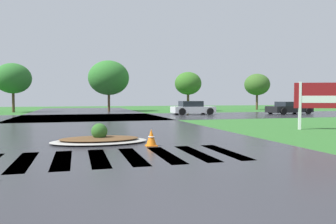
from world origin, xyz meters
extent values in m
cube|color=#2B2B30|center=(0.00, 10.00, 0.00)|extent=(11.67, 80.00, 0.01)
cube|color=#2B2B30|center=(0.00, 23.89, 0.00)|extent=(90.00, 10.50, 0.01)
cube|color=white|center=(-2.25, 5.32, 0.00)|extent=(0.45, 2.81, 0.01)
cube|color=white|center=(-1.35, 5.32, 0.00)|extent=(0.45, 2.81, 0.01)
cube|color=white|center=(-0.45, 5.32, 0.00)|extent=(0.45, 2.81, 0.01)
cube|color=white|center=(0.45, 5.32, 0.00)|extent=(0.45, 2.81, 0.01)
cube|color=white|center=(1.35, 5.32, 0.00)|extent=(0.45, 2.81, 0.01)
cube|color=white|center=(2.25, 5.32, 0.00)|extent=(0.45, 2.81, 0.01)
cube|color=white|center=(3.15, 5.32, 0.00)|extent=(0.45, 2.81, 0.01)
cube|color=white|center=(9.66, 10.50, 1.18)|extent=(0.16, 0.16, 2.36)
cube|color=maroon|center=(10.58, 10.11, 1.69)|extent=(2.38, 1.08, 1.25)
cube|color=white|center=(10.58, 10.11, 1.50)|extent=(1.82, 0.85, 0.35)
ellipsoid|color=#9E9B93|center=(-0.22, 8.27, 0.06)|extent=(3.33, 1.99, 0.12)
ellipsoid|color=brown|center=(-0.22, 8.27, 0.15)|extent=(2.73, 1.63, 0.10)
sphere|color=#2D6023|center=(-0.22, 8.27, 0.40)|extent=(0.56, 0.56, 0.56)
cube|color=black|center=(19.09, 24.25, 0.47)|extent=(4.75, 2.31, 0.61)
cube|color=#1E232B|center=(18.91, 24.23, 0.99)|extent=(2.20, 1.78, 0.43)
cylinder|color=black|center=(20.51, 25.35, 0.32)|extent=(0.66, 0.30, 0.64)
cylinder|color=black|center=(20.75, 23.56, 0.32)|extent=(0.66, 0.30, 0.64)
cylinder|color=black|center=(17.44, 24.95, 0.32)|extent=(0.66, 0.30, 0.64)
cylinder|color=black|center=(17.67, 23.16, 0.32)|extent=(0.66, 0.30, 0.64)
cube|color=silver|center=(9.70, 25.96, 0.46)|extent=(4.04, 1.74, 0.58)
cube|color=#1E232B|center=(9.47, 25.96, 1.01)|extent=(2.03, 1.52, 0.53)
cylinder|color=black|center=(11.08, 26.85, 0.32)|extent=(0.64, 0.22, 0.64)
cylinder|color=black|center=(11.07, 25.06, 0.32)|extent=(0.64, 0.22, 0.64)
cylinder|color=black|center=(8.33, 26.86, 0.32)|extent=(0.64, 0.22, 0.64)
cylinder|color=black|center=(8.33, 25.07, 0.32)|extent=(0.64, 0.22, 0.64)
cone|color=orange|center=(1.35, 7.02, 0.28)|extent=(0.36, 0.36, 0.56)
torus|color=white|center=(1.35, 7.02, 0.31)|extent=(0.22, 0.22, 0.04)
cube|color=orange|center=(1.35, 7.02, 0.01)|extent=(0.36, 0.36, 0.03)
cylinder|color=#4C3823|center=(-7.63, 35.72, 1.18)|extent=(0.28, 0.28, 2.35)
ellipsoid|color=#2C6B2A|center=(-7.63, 35.72, 3.71)|extent=(3.89, 3.89, 3.30)
cylinder|color=#4C3823|center=(2.69, 35.44, 1.13)|extent=(0.28, 0.28, 2.27)
ellipsoid|color=#2E6F2A|center=(2.69, 35.44, 3.93)|extent=(4.74, 4.74, 4.02)
cylinder|color=#4C3823|center=(11.76, 33.32, 1.09)|extent=(0.28, 0.28, 2.19)
ellipsoid|color=#346A22|center=(11.76, 33.32, 3.30)|extent=(3.16, 3.16, 2.69)
cylinder|color=#4C3823|center=(22.14, 35.33, 1.09)|extent=(0.28, 0.28, 2.19)
ellipsoid|color=#375E23|center=(22.14, 35.33, 3.36)|extent=(3.34, 3.34, 2.84)
camera|label=1|loc=(-0.98, -3.28, 1.56)|focal=34.96mm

